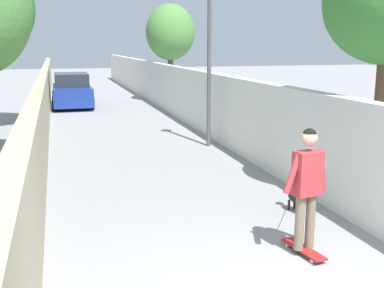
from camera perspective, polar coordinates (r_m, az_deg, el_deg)
name	(u,v)px	position (r m, az deg, el deg)	size (l,w,h in m)	color
ground_plane	(115,119)	(18.49, -9.38, 2.96)	(80.00, 80.00, 0.00)	gray
wall_left	(43,106)	(16.27, -17.64, 4.46)	(48.00, 0.30, 1.76)	tan
fence_right	(192,97)	(16.91, 0.03, 5.70)	(48.00, 0.30, 2.00)	silver
tree_right_distant	(170,33)	(23.81, -2.65, 13.34)	(2.42, 2.42, 4.80)	brown
lamp_post	(209,31)	(13.22, 2.12, 13.57)	(0.36, 0.36, 4.78)	#4C4C51
skateboard	(303,249)	(6.89, 13.37, -12.32)	(0.82, 0.31, 0.08)	maroon
person_skateboarder	(307,180)	(6.54, 13.80, -4.24)	(0.27, 0.72, 1.70)	#726651
dog	(295,196)	(8.43, 12.44, -6.19)	(1.89, 0.87, 1.06)	black
car_near	(72,91)	(22.75, -14.37, 6.25)	(4.24, 1.80, 1.54)	navy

